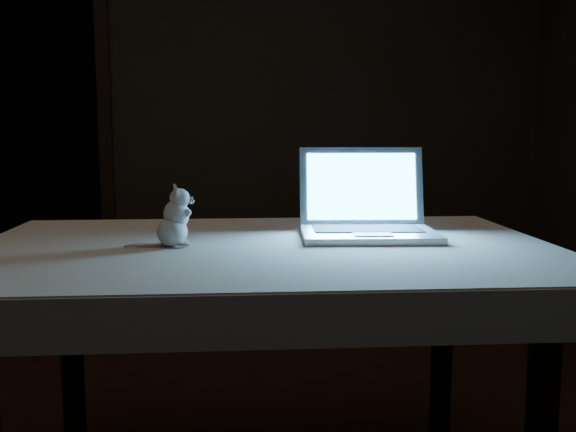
{
  "coord_description": "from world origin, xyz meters",
  "views": [
    {
      "loc": [
        -0.02,
        -1.66,
        1.07
      ],
      "look_at": [
        0.21,
        0.04,
        0.84
      ],
      "focal_mm": 40.0,
      "sensor_mm": 36.0,
      "label": 1
    }
  ],
  "objects": [
    {
      "name": "back_wall",
      "position": [
        0.0,
        2.5,
        1.3
      ],
      "size": [
        4.5,
        0.04,
        2.6
      ],
      "primitive_type": "cube",
      "color": "black",
      "rests_on": "ground"
    },
    {
      "name": "doorway",
      "position": [
        -1.1,
        2.5,
        1.06
      ],
      "size": [
        1.06,
        0.36,
        2.13
      ],
      "primitive_type": null,
      "color": "black",
      "rests_on": "back_wall"
    },
    {
      "name": "table",
      "position": [
        0.14,
        0.01,
        0.38
      ],
      "size": [
        1.47,
        0.99,
        0.76
      ],
      "primitive_type": null,
      "rotation": [
        0.0,
        0.0,
        -0.06
      ],
      "color": "black",
      "rests_on": "floor"
    },
    {
      "name": "tablecloth",
      "position": [
        0.1,
        -0.0,
        0.71
      ],
      "size": [
        1.65,
        1.23,
        0.11
      ],
      "primitive_type": null,
      "rotation": [
        0.0,
        0.0,
        -0.14
      ],
      "color": "beige",
      "rests_on": "table"
    },
    {
      "name": "laptop",
      "position": [
        0.44,
        0.07,
        0.89
      ],
      "size": [
        0.41,
        0.37,
        0.25
      ],
      "primitive_type": null,
      "rotation": [
        0.0,
        0.0,
        -0.11
      ],
      "color": "silver",
      "rests_on": "tablecloth"
    },
    {
      "name": "plush_mouse",
      "position": [
        -0.1,
        0.01,
        0.85
      ],
      "size": [
        0.13,
        0.13,
        0.16
      ],
      "primitive_type": null,
      "rotation": [
        0.0,
        0.0,
        0.11
      ],
      "color": "silver",
      "rests_on": "tablecloth"
    }
  ]
}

